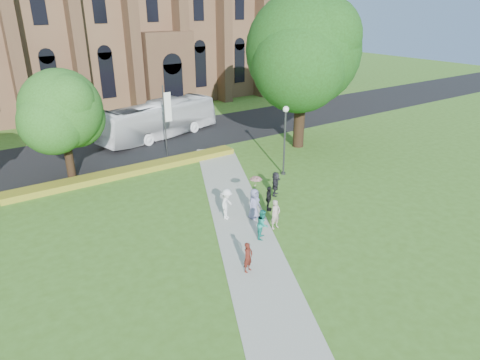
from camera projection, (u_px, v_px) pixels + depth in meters
ground at (254, 239)px, 23.65m from camera, size 160.00×160.00×0.00m
road at (124, 146)px, 38.85m from camera, size 160.00×10.00×0.02m
footpath at (244, 231)px, 24.41m from camera, size 15.58×28.54×0.04m
flower_hedge at (131, 171)px, 32.55m from camera, size 18.00×1.40×0.45m
streetlamp at (285, 132)px, 31.25m from camera, size 0.44×0.44×5.24m
large_tree at (303, 51)px, 35.60m from camera, size 9.60×9.60×13.20m
street_tree_1 at (61, 110)px, 29.52m from camera, size 5.60×5.60×8.05m
banner_pole_0 at (166, 117)px, 35.01m from camera, size 0.70×0.10×6.00m
tour_coach at (159, 120)px, 40.72m from camera, size 12.74×5.91×3.46m
pedestrian_0 at (248, 257)px, 20.47m from camera, size 0.65×0.53×1.54m
pedestrian_1 at (263, 224)px, 23.36m from camera, size 1.04×1.03×1.70m
pedestrian_2 at (227, 204)px, 25.45m from camera, size 1.41×1.32×1.91m
pedestrian_3 at (269, 199)px, 26.50m from camera, size 0.95×0.94×1.61m
pedestrian_4 at (254, 204)px, 25.49m from camera, size 1.07×0.85×1.90m
pedestrian_5 at (275, 184)px, 28.59m from camera, size 1.47×1.43×1.68m
pedestrian_6 at (276, 214)px, 24.37m from camera, size 0.69×0.49×1.76m
parasol at (256, 183)px, 25.17m from camera, size 0.94×0.94×0.64m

